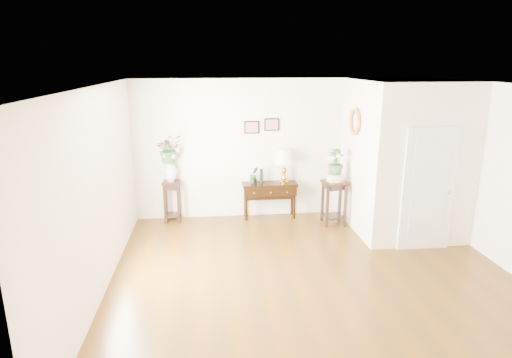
{
  "coord_description": "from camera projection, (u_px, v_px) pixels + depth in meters",
  "views": [
    {
      "loc": [
        -1.49,
        -5.67,
        3.11
      ],
      "look_at": [
        -0.72,
        1.3,
        1.18
      ],
      "focal_mm": 30.0,
      "sensor_mm": 36.0,
      "label": 1
    }
  ],
  "objects": [
    {
      "name": "door",
      "position": [
        428.0,
        190.0,
        7.1
      ],
      "size": [
        0.9,
        0.05,
        2.1
      ],
      "primitive_type": "cube",
      "color": "silver",
      "rests_on": "floor"
    },
    {
      "name": "potted_plant",
      "position": [
        254.0,
        176.0,
        8.57
      ],
      "size": [
        0.22,
        0.19,
        0.33
      ],
      "primitive_type": "imported",
      "rotation": [
        0.0,
        0.0,
        0.26
      ],
      "color": "#2C5627",
      "rests_on": "console_table"
    },
    {
      "name": "console_table",
      "position": [
        269.0,
        200.0,
        8.75
      ],
      "size": [
        1.11,
        0.38,
        0.74
      ],
      "primitive_type": "cube",
      "rotation": [
        0.0,
        0.0,
        0.01
      ],
      "color": "black",
      "rests_on": "floor"
    },
    {
      "name": "wall_ornament",
      "position": [
        355.0,
        122.0,
        7.81
      ],
      "size": [
        0.07,
        0.51,
        0.51
      ],
      "primitive_type": "torus",
      "rotation": [
        0.0,
        1.57,
        0.0
      ],
      "color": "#B3662C",
      "rests_on": "partition"
    },
    {
      "name": "wall_left",
      "position": [
        98.0,
        194.0,
        5.72
      ],
      "size": [
        0.02,
        5.5,
        2.8
      ],
      "primitive_type": "cube",
      "color": "#ECE0C6",
      "rests_on": "ground"
    },
    {
      "name": "plant_stand_b",
      "position": [
        334.0,
        202.0,
        8.38
      ],
      "size": [
        0.51,
        0.51,
        0.88
      ],
      "primitive_type": "cube",
      "rotation": [
        0.0,
        0.0,
        0.25
      ],
      "color": "black",
      "rests_on": "floor"
    },
    {
      "name": "green_vase",
      "position": [
        261.0,
        175.0,
        8.58
      ],
      "size": [
        0.08,
        0.08,
        0.3
      ],
      "primitive_type": "cylinder",
      "rotation": [
        0.0,
        0.0,
        -0.32
      ],
      "color": "black",
      "rests_on": "console_table"
    },
    {
      "name": "lily_arrangement",
      "position": [
        169.0,
        147.0,
        8.23
      ],
      "size": [
        0.6,
        0.56,
        0.56
      ],
      "primitive_type": "imported",
      "rotation": [
        0.0,
        0.0,
        0.29
      ],
      "color": "#2C5627",
      "rests_on": "porcelain_vase"
    },
    {
      "name": "ceiling",
      "position": [
        321.0,
        86.0,
        5.67
      ],
      "size": [
        6.0,
        5.5,
        0.02
      ],
      "primitive_type": "cube",
      "color": "white",
      "rests_on": "ground"
    },
    {
      "name": "table_lamp",
      "position": [
        284.0,
        166.0,
        8.59
      ],
      "size": [
        0.45,
        0.45,
        0.7
      ],
      "primitive_type": "cube",
      "rotation": [
        0.0,
        0.0,
        0.13
      ],
      "color": "gold",
      "rests_on": "console_table"
    },
    {
      "name": "ceramic_bowl",
      "position": [
        335.0,
        177.0,
        8.25
      ],
      "size": [
        0.42,
        0.42,
        0.14
      ],
      "primitive_type": "cylinder",
      "rotation": [
        0.0,
        0.0,
        -0.39
      ],
      "color": "beige",
      "rests_on": "plant_stand_b"
    },
    {
      "name": "plant_stand_a",
      "position": [
        172.0,
        201.0,
        8.53
      ],
      "size": [
        0.35,
        0.35,
        0.83
      ],
      "primitive_type": "cube",
      "rotation": [
        0.0,
        0.0,
        -0.07
      ],
      "color": "black",
      "rests_on": "floor"
    },
    {
      "name": "partition",
      "position": [
        404.0,
        157.0,
        7.96
      ],
      "size": [
        1.8,
        1.95,
        2.8
      ],
      "primitive_type": "cube",
      "color": "#ECE0C6",
      "rests_on": "floor"
    },
    {
      "name": "wall_back",
      "position": [
        284.0,
        149.0,
        8.68
      ],
      "size": [
        6.0,
        0.02,
        2.8
      ],
      "primitive_type": "cube",
      "color": "#ECE0C6",
      "rests_on": "ground"
    },
    {
      "name": "floor",
      "position": [
        313.0,
        276.0,
        6.41
      ],
      "size": [
        6.0,
        5.5,
        0.02
      ],
      "primitive_type": "cube",
      "color": "#442C0E",
      "rests_on": "ground"
    },
    {
      "name": "art_print_left",
      "position": [
        252.0,
        127.0,
        8.47
      ],
      "size": [
        0.3,
        0.02,
        0.25
      ],
      "primitive_type": "cube",
      "color": "black",
      "rests_on": "wall_back"
    },
    {
      "name": "narcissus",
      "position": [
        336.0,
        162.0,
        8.17
      ],
      "size": [
        0.34,
        0.34,
        0.51
      ],
      "primitive_type": "imported",
      "rotation": [
        0.0,
        0.0,
        -0.22
      ],
      "color": "#2C5627",
      "rests_on": "ceramic_bowl"
    },
    {
      "name": "art_print_right",
      "position": [
        272.0,
        125.0,
        8.5
      ],
      "size": [
        0.3,
        0.02,
        0.25
      ],
      "primitive_type": "cube",
      "color": "black",
      "rests_on": "wall_back"
    },
    {
      "name": "wall_front",
      "position": [
        401.0,
        284.0,
        3.4
      ],
      "size": [
        6.0,
        0.02,
        2.8
      ],
      "primitive_type": "cube",
      "color": "#ECE0C6",
      "rests_on": "ground"
    },
    {
      "name": "porcelain_vase",
      "position": [
        170.0,
        170.0,
        8.36
      ],
      "size": [
        0.29,
        0.29,
        0.42
      ],
      "primitive_type": null,
      "rotation": [
        0.0,
        0.0,
        -0.19
      ],
      "color": "silver",
      "rests_on": "plant_stand_a"
    }
  ]
}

